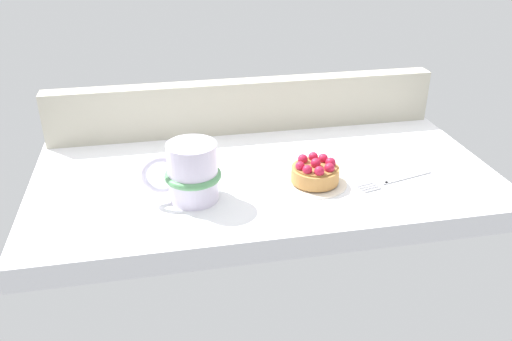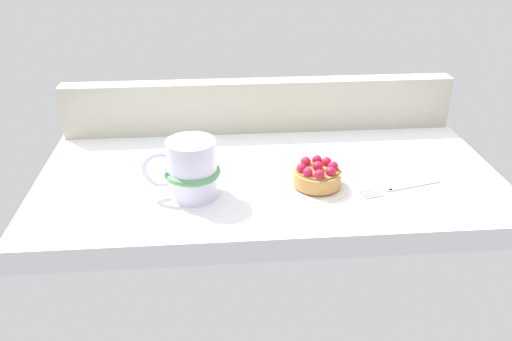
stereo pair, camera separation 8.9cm
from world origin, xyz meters
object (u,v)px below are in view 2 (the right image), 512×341
at_px(dessert_plate, 317,185).
at_px(raspberry_tart, 317,175).
at_px(dessert_fork, 400,188).
at_px(coffee_mug, 191,169).

height_order(dessert_plate, raspberry_tart, raspberry_tart).
relative_size(raspberry_tart, dessert_fork, 0.54).
bearing_deg(coffee_mug, dessert_plate, 2.82).
bearing_deg(raspberry_tart, dessert_plate, -177.34).
relative_size(raspberry_tart, coffee_mug, 0.64).
bearing_deg(coffee_mug, raspberry_tart, 2.82).
relative_size(dessert_plate, raspberry_tart, 1.35).
xyz_separation_m(raspberry_tart, coffee_mug, (-0.22, -0.01, 0.03)).
relative_size(coffee_mug, dessert_fork, 0.85).
bearing_deg(dessert_plate, dessert_fork, -7.92).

